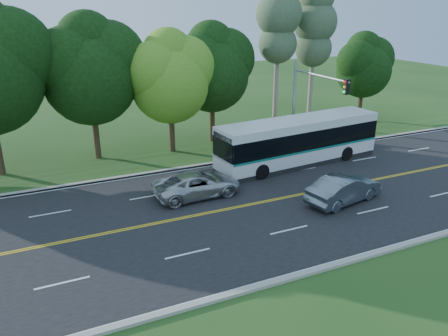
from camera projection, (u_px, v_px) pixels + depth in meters
name	position (u px, v px, depth m)	size (l,w,h in m)	color
ground	(264.00, 202.00, 25.46)	(120.00, 120.00, 0.00)	#1F4717
road	(264.00, 202.00, 25.46)	(60.00, 14.00, 0.02)	black
curb_north	(216.00, 163.00, 31.53)	(60.00, 0.30, 0.15)	#A6A296
curb_south	(343.00, 263.00, 19.33)	(60.00, 0.30, 0.15)	#A6A296
grass_verge	(206.00, 156.00, 33.12)	(60.00, 4.00, 0.10)	#1F4717
lane_markings	(263.00, 202.00, 25.41)	(57.60, 13.82, 0.00)	gold
tree_row	(122.00, 65.00, 31.45)	(44.70, 9.10, 13.84)	#332416
bougainvillea_hedge	(293.00, 139.00, 34.93)	(9.50, 2.25, 1.50)	#A90E30
traffic_signal	(309.00, 97.00, 30.93)	(0.42, 6.10, 7.00)	#919399
transit_bus	(299.00, 142.00, 31.04)	(12.72, 3.87, 3.28)	white
sedan	(344.00, 189.00, 25.17)	(1.70, 4.88, 1.61)	slate
suv	(197.00, 184.00, 26.00)	(2.41, 5.23, 1.45)	silver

